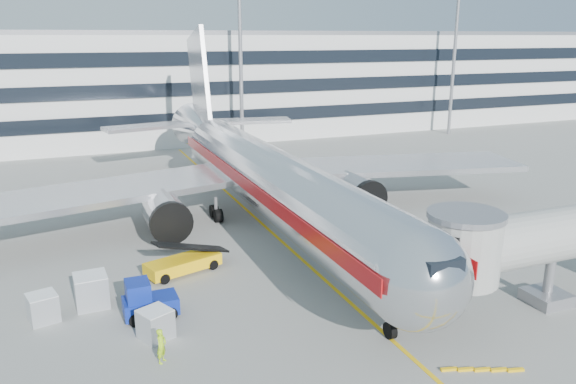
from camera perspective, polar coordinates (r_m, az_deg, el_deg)
name	(u,v)px	position (r m, az deg, el deg)	size (l,w,h in m)	color
ground	(322,278)	(36.30, 3.51, -8.70)	(180.00, 180.00, 0.00)	gray
lead_in_line	(268,229)	(44.86, -2.00, -3.83)	(0.25, 70.00, 0.01)	yellow
main_jet	(261,173)	(45.21, -2.80, 1.91)	(50.95, 48.70, 16.06)	silver
jet_bridge	(576,236)	(36.12, 27.23, -4.00)	(17.80, 4.50, 7.00)	silver
terminal	(160,84)	(89.18, -12.91, 10.63)	(150.00, 24.25, 15.60)	silver
light_mast_centre	(240,36)	(75.20, -4.89, 15.51)	(2.40, 1.20, 25.45)	gray
light_mast_east	(456,36)	(91.31, 16.68, 14.94)	(2.40, 1.20, 25.45)	gray
belt_loader	(183,262)	(37.37, -10.61, -7.05)	(5.25, 3.15, 2.46)	yellow
baggage_tug	(147,301)	(32.09, -14.16, -10.71)	(2.91, 1.87, 2.18)	navy
cargo_container_left	(155,324)	(30.07, -13.31, -12.91)	(1.93, 1.93, 1.55)	silver
cargo_container_right	(91,290)	(34.24, -19.35, -9.41)	(1.86, 1.86, 1.89)	silver
cargo_container_front	(43,308)	(33.59, -23.64, -10.70)	(1.76, 1.76, 1.55)	silver
ramp_worker	(161,346)	(27.96, -12.74, -14.99)	(0.63, 0.41, 1.73)	#A3D716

